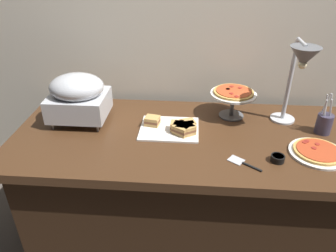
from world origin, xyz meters
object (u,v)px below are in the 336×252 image
(heat_lamp, at_px, (300,65))
(serving_spatula, at_px, (244,163))
(chafing_dish, at_px, (78,96))
(sandwich_platter, at_px, (176,127))
(sauce_cup_near, at_px, (278,158))
(utensil_holder, at_px, (324,123))
(pizza_plate_center, at_px, (233,95))
(pizza_plate_front, at_px, (318,152))

(heat_lamp, distance_m, serving_spatula, 0.58)
(chafing_dish, height_order, sandwich_platter, chafing_dish)
(heat_lamp, xyz_separation_m, sauce_cup_near, (-0.12, -0.31, -0.36))
(serving_spatula, bearing_deg, sauce_cup_near, 11.92)
(serving_spatula, bearing_deg, chafing_dish, 158.35)
(chafing_dish, distance_m, sandwich_platter, 0.58)
(sandwich_platter, bearing_deg, utensil_holder, 3.49)
(heat_lamp, bearing_deg, pizza_plate_center, 154.93)
(heat_lamp, bearing_deg, pizza_plate_front, -68.33)
(pizza_plate_front, bearing_deg, utensil_holder, 67.26)
(sandwich_platter, xyz_separation_m, utensil_holder, (0.81, 0.05, 0.04))
(pizza_plate_center, xyz_separation_m, sauce_cup_near, (0.18, -0.45, -0.12))
(utensil_holder, bearing_deg, chafing_dish, 178.76)
(heat_lamp, height_order, pizza_plate_center, heat_lamp)
(sandwich_platter, distance_m, serving_spatula, 0.44)
(sauce_cup_near, height_order, serving_spatula, sauce_cup_near)
(pizza_plate_center, bearing_deg, sandwich_platter, -147.56)
(serving_spatula, bearing_deg, utensil_holder, 35.06)
(sandwich_platter, height_order, utensil_holder, utensil_holder)
(sandwich_platter, relative_size, sauce_cup_near, 4.89)
(sauce_cup_near, bearing_deg, serving_spatula, -168.08)
(pizza_plate_center, height_order, sauce_cup_near, pizza_plate_center)
(serving_spatula, bearing_deg, heat_lamp, 50.74)
(pizza_plate_center, relative_size, sauce_cup_near, 4.04)
(chafing_dish, distance_m, serving_spatula, 0.98)
(sandwich_platter, relative_size, serving_spatula, 2.07)
(sauce_cup_near, xyz_separation_m, utensil_holder, (0.30, 0.29, 0.04))
(chafing_dish, bearing_deg, sauce_cup_near, -16.87)
(chafing_dish, height_order, sauce_cup_near, chafing_dish)
(pizza_plate_front, relative_size, pizza_plate_center, 1.03)
(sauce_cup_near, bearing_deg, pizza_plate_front, 19.61)
(sandwich_platter, height_order, sauce_cup_near, sandwich_platter)
(pizza_plate_front, xyz_separation_m, pizza_plate_center, (-0.39, 0.37, 0.12))
(pizza_plate_center, height_order, utensil_holder, utensil_holder)
(pizza_plate_front, distance_m, utensil_holder, 0.24)
(utensil_holder, bearing_deg, heat_lamp, 174.55)
(utensil_holder, bearing_deg, serving_spatula, -144.94)
(serving_spatula, bearing_deg, pizza_plate_front, 16.33)
(chafing_dish, xyz_separation_m, pizza_plate_front, (1.28, -0.25, -0.15))
(sandwich_platter, distance_m, utensil_holder, 0.81)
(heat_lamp, xyz_separation_m, pizza_plate_center, (-0.30, 0.14, -0.24))
(pizza_plate_center, bearing_deg, serving_spatula, -88.17)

